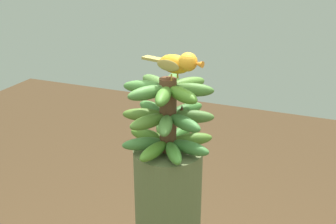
{
  "coord_description": "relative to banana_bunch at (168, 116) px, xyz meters",
  "views": [
    {
      "loc": [
        -1.07,
        -0.43,
        1.97
      ],
      "look_at": [
        0.0,
        0.0,
        1.5
      ],
      "focal_mm": 44.03,
      "sensor_mm": 36.0,
      "label": 1
    }
  ],
  "objects": [
    {
      "name": "banana_bunch",
      "position": [
        0.0,
        0.0,
        0.0
      ],
      "size": [
        0.29,
        0.29,
        0.23
      ],
      "color": "brown",
      "rests_on": "banana_tree"
    },
    {
      "name": "perched_bird",
      "position": [
        -0.0,
        -0.03,
        0.17
      ],
      "size": [
        0.08,
        0.21,
        0.09
      ],
      "color": "#C68933",
      "rests_on": "banana_bunch"
    }
  ]
}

